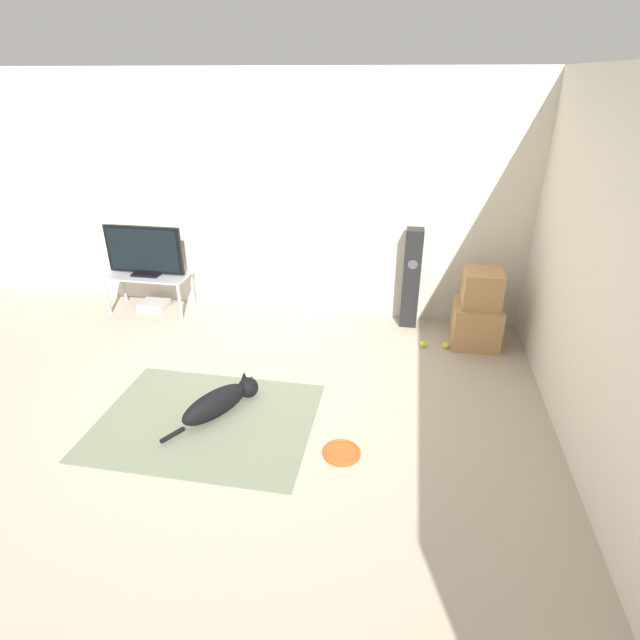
% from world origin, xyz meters
% --- Properties ---
extents(ground_plane, '(12.00, 12.00, 0.00)m').
position_xyz_m(ground_plane, '(0.00, 0.00, 0.00)').
color(ground_plane, '#B2A38E').
extents(wall_back, '(8.00, 0.06, 2.55)m').
position_xyz_m(wall_back, '(0.00, 2.10, 1.27)').
color(wall_back, silver).
rests_on(wall_back, ground_plane).
extents(wall_right, '(0.06, 8.00, 2.55)m').
position_xyz_m(wall_right, '(2.60, 0.00, 1.27)').
color(wall_right, silver).
rests_on(wall_right, ground_plane).
extents(area_rug, '(1.69, 1.28, 0.01)m').
position_xyz_m(area_rug, '(-0.13, -0.11, 0.01)').
color(area_rug, slate).
rests_on(area_rug, ground_plane).
extents(dog, '(0.54, 0.83, 0.22)m').
position_xyz_m(dog, '(-0.04, 0.01, 0.12)').
color(dog, black).
rests_on(dog, area_rug).
extents(frisbee, '(0.28, 0.28, 0.03)m').
position_xyz_m(frisbee, '(0.98, -0.30, 0.01)').
color(frisbee, '#DB511E').
rests_on(frisbee, ground_plane).
extents(cardboard_box_lower, '(0.46, 0.48, 0.43)m').
position_xyz_m(cardboard_box_lower, '(2.08, 1.59, 0.21)').
color(cardboard_box_lower, tan).
rests_on(cardboard_box_lower, ground_plane).
extents(cardboard_box_upper, '(0.36, 0.38, 0.35)m').
position_xyz_m(cardboard_box_upper, '(2.09, 1.60, 0.60)').
color(cardboard_box_upper, tan).
rests_on(cardboard_box_upper, cardboard_box_lower).
extents(floor_speaker, '(0.18, 0.18, 1.07)m').
position_xyz_m(floor_speaker, '(1.41, 1.91, 0.54)').
color(floor_speaker, black).
rests_on(floor_speaker, ground_plane).
extents(tv_stand, '(0.93, 0.41, 0.44)m').
position_xyz_m(tv_stand, '(-1.53, 1.77, 0.38)').
color(tv_stand, '#A8A8AD').
rests_on(tv_stand, ground_plane).
extents(tv, '(0.89, 0.20, 0.56)m').
position_xyz_m(tv, '(-1.53, 1.77, 0.71)').
color(tv, black).
rests_on(tv, tv_stand).
extents(tennis_ball_by_boxes, '(0.07, 0.07, 0.07)m').
position_xyz_m(tennis_ball_by_boxes, '(1.57, 1.41, 0.03)').
color(tennis_ball_by_boxes, '#C6E033').
rests_on(tennis_ball_by_boxes, ground_plane).
extents(tennis_ball_near_speaker, '(0.07, 0.07, 0.07)m').
position_xyz_m(tennis_ball_near_speaker, '(1.80, 1.42, 0.03)').
color(tennis_ball_near_speaker, '#C6E033').
rests_on(tennis_ball_near_speaker, ground_plane).
extents(game_console, '(0.31, 0.27, 0.08)m').
position_xyz_m(game_console, '(-1.54, 1.81, 0.04)').
color(game_console, '#B7B7BC').
rests_on(game_console, ground_plane).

